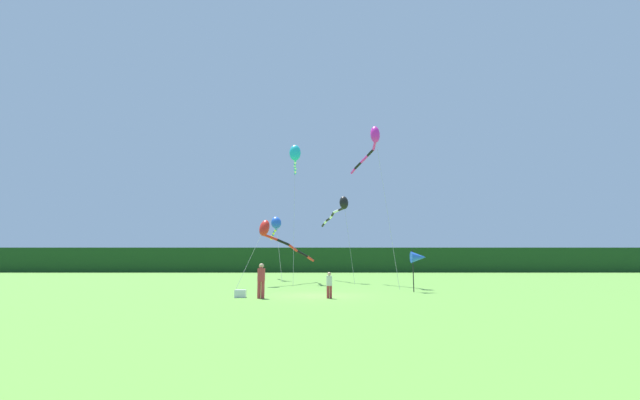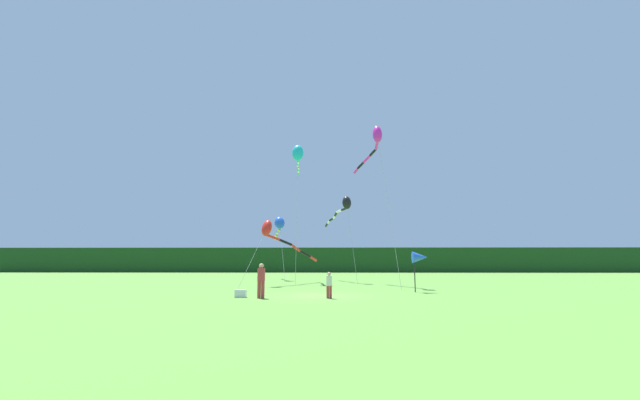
% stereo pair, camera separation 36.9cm
% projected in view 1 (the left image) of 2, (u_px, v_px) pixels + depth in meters
% --- Properties ---
extents(ground_plane, '(120.00, 120.00, 0.00)m').
position_uv_depth(ground_plane, '(319.00, 296.00, 21.50)').
color(ground_plane, '#5B9338').
extents(distant_treeline, '(108.00, 3.60, 4.00)m').
position_uv_depth(distant_treeline, '(321.00, 260.00, 66.29)').
color(distant_treeline, '#193D19').
rests_on(distant_treeline, ground).
extents(person_adult, '(0.38, 0.38, 1.72)m').
position_uv_depth(person_adult, '(263.00, 279.00, 19.97)').
color(person_adult, '#B23338').
rests_on(person_adult, ground).
extents(person_child, '(0.28, 0.28, 1.29)m').
position_uv_depth(person_child, '(331.00, 284.00, 19.92)').
color(person_child, '#B23338').
rests_on(person_child, ground).
extents(cooler_box, '(0.56, 0.37, 0.39)m').
position_uv_depth(cooler_box, '(242.00, 294.00, 20.36)').
color(cooler_box, silver).
rests_on(cooler_box, ground).
extents(banner_flag_pole, '(0.90, 0.70, 2.52)m').
position_uv_depth(banner_flag_pole, '(420.00, 258.00, 24.13)').
color(banner_flag_pole, black).
rests_on(banner_flag_pole, ground).
extents(kite_cyan, '(1.05, 7.06, 12.16)m').
position_uv_depth(kite_cyan, '(297.00, 155.00, 35.51)').
color(kite_cyan, '#B2B2B2').
rests_on(kite_cyan, ground).
extents(kite_magenta, '(2.42, 8.95, 12.44)m').
position_uv_depth(kite_magenta, '(374.00, 140.00, 31.78)').
color(kite_magenta, '#B2B2B2').
rests_on(kite_magenta, ground).
extents(kite_black, '(2.70, 7.26, 7.59)m').
position_uv_depth(kite_black, '(342.00, 207.00, 35.90)').
color(kite_black, '#B2B2B2').
rests_on(kite_black, ground).
extents(kite_red, '(5.14, 8.86, 5.07)m').
position_uv_depth(kite_red, '(275.00, 234.00, 31.01)').
color(kite_red, '#B2B2B2').
rests_on(kite_red, ground).
extents(kite_blue, '(2.09, 7.75, 6.29)m').
position_uv_depth(kite_blue, '(278.00, 224.00, 39.44)').
color(kite_blue, '#B2B2B2').
rests_on(kite_blue, ground).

